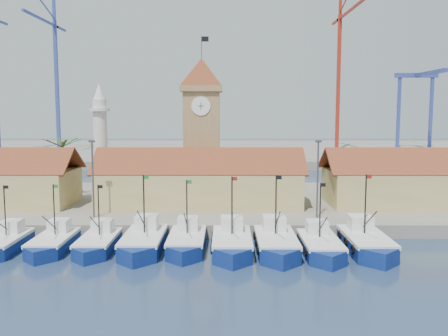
{
  "coord_description": "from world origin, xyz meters",
  "views": [
    {
      "loc": [
        3.29,
        -45.06,
        13.99
      ],
      "look_at": [
        3.16,
        18.0,
        6.61
      ],
      "focal_mm": 40.0,
      "sensor_mm": 36.0,
      "label": 1
    }
  ],
  "objects_px": {
    "boat_0": "(3,245)",
    "minaret": "(100,139)",
    "boat_4": "(186,243)",
    "clock_tower": "(202,124)"
  },
  "relations": [
    {
      "from": "boat_0",
      "to": "minaret",
      "type": "relative_size",
      "value": 0.56
    },
    {
      "from": "boat_0",
      "to": "boat_4",
      "type": "relative_size",
      "value": 0.93
    },
    {
      "from": "clock_tower",
      "to": "minaret",
      "type": "height_order",
      "value": "clock_tower"
    },
    {
      "from": "boat_4",
      "to": "clock_tower",
      "type": "height_order",
      "value": "clock_tower"
    },
    {
      "from": "boat_0",
      "to": "clock_tower",
      "type": "relative_size",
      "value": 0.4
    },
    {
      "from": "minaret",
      "to": "boat_4",
      "type": "bearing_deg",
      "value": -59.6
    },
    {
      "from": "boat_0",
      "to": "minaret",
      "type": "height_order",
      "value": "minaret"
    },
    {
      "from": "boat_4",
      "to": "minaret",
      "type": "relative_size",
      "value": 0.6
    },
    {
      "from": "boat_4",
      "to": "clock_tower",
      "type": "relative_size",
      "value": 0.43
    },
    {
      "from": "boat_4",
      "to": "minaret",
      "type": "height_order",
      "value": "minaret"
    }
  ]
}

